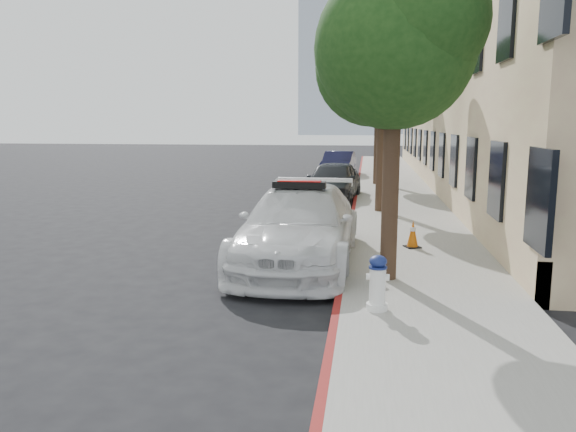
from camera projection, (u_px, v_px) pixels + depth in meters
The scene contains 13 objects.
ground at pixel (255, 256), 12.71m from camera, with size 120.00×120.00×0.00m, color black.
sidewalk at pixel (395, 197), 21.96m from camera, with size 3.20×50.00×0.15m, color gray.
curb_strip at pixel (356, 196), 22.18m from camera, with size 0.12×50.00×0.15m, color maroon.
building at pixel (520, 76), 25.25m from camera, with size 8.00×36.00×10.00m, color tan.
tower_right at pixel (397, 44), 139.60m from camera, with size 14.00×14.00×44.00m, color #9EA8B7.
tree_near at pixel (397, 46), 9.63m from camera, with size 2.92×2.82×5.62m.
tree_mid at pixel (384, 84), 17.46m from camera, with size 2.77×2.64×5.43m.
tree_far at pixel (379, 90), 25.23m from camera, with size 3.10×3.00×5.81m.
police_car at pixel (299, 226), 11.79m from camera, with size 2.43×5.71×1.79m.
parked_car_mid at pixel (333, 181), 21.24m from camera, with size 1.80×4.47×1.52m, color #202328.
parked_car_far at pixel (339, 165), 30.05m from camera, with size 1.51×4.32×1.42m, color #151635.
fire_hydrant at pixel (378, 283), 8.54m from camera, with size 0.35×0.33×0.86m.
traffic_cone at pixel (413, 234), 12.81m from camera, with size 0.43×0.43×0.63m.
Camera 1 is at (2.48, -12.16, 3.00)m, focal length 35.00 mm.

